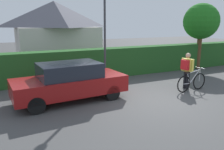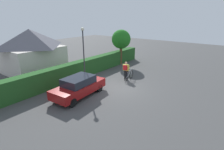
# 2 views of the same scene
# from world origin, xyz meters

# --- Properties ---
(ground_plane) EXTENTS (60.00, 60.00, 0.00)m
(ground_plane) POSITION_xyz_m (0.00, 0.00, 0.00)
(ground_plane) COLOR #444444
(hedge_row) EXTENTS (19.19, 0.90, 1.56)m
(hedge_row) POSITION_xyz_m (0.00, 4.50, 0.78)
(hedge_row) COLOR #21521F
(hedge_row) RESTS_ON ground
(house_distant) EXTENTS (5.37, 5.25, 4.35)m
(house_distant) POSITION_xyz_m (-1.60, 9.77, 2.23)
(house_distant) COLOR beige
(house_distant) RESTS_ON ground
(parked_car_near) EXTENTS (4.31, 1.99, 1.46)m
(parked_car_near) POSITION_xyz_m (-2.90, 1.45, 0.76)
(parked_car_near) COLOR maroon
(parked_car_near) RESTS_ON ground
(bicycle) EXTENTS (1.70, 0.50, 0.99)m
(bicycle) POSITION_xyz_m (2.23, 0.40, 0.41)
(bicycle) COLOR black
(bicycle) RESTS_ON ground
(person_rider) EXTENTS (0.40, 0.65, 1.63)m
(person_rider) POSITION_xyz_m (2.22, 0.75, 0.98)
(person_rider) COLOR black
(person_rider) RESTS_ON ground
(street_lamp) EXTENTS (0.28, 0.28, 4.71)m
(street_lamp) POSITION_xyz_m (-0.72, 3.06, 3.00)
(street_lamp) COLOR #38383D
(street_lamp) RESTS_ON ground
(tree_kerbside) EXTENTS (2.21, 2.21, 4.09)m
(tree_kerbside) POSITION_xyz_m (6.32, 4.10, 2.95)
(tree_kerbside) COLOR brown
(tree_kerbside) RESTS_ON ground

